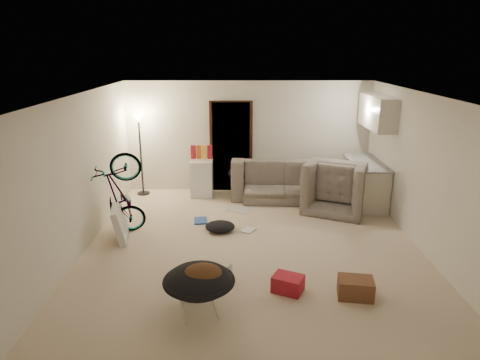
{
  "coord_description": "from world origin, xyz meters",
  "views": [
    {
      "loc": [
        -0.25,
        -6.58,
        3.17
      ],
      "look_at": [
        -0.21,
        0.6,
        0.96
      ],
      "focal_mm": 32.0,
      "sensor_mm": 36.0,
      "label": 1
    }
  ],
  "objects_px": {
    "sofa": "(284,182)",
    "saucer_chair": "(199,287)",
    "bicycle": "(122,213)",
    "floor_lamp": "(140,137)",
    "armchair": "(338,190)",
    "tv_box": "(120,221)",
    "drink_case_b": "(288,284)",
    "juicer": "(219,280)",
    "drink_case_a": "(356,288)",
    "mini_fridge": "(202,178)",
    "kitchen_counter": "(365,184)"
  },
  "relations": [
    {
      "from": "sofa",
      "to": "armchair",
      "type": "bearing_deg",
      "value": 149.48
    },
    {
      "from": "bicycle",
      "to": "drink_case_b",
      "type": "height_order",
      "value": "bicycle"
    },
    {
      "from": "floor_lamp",
      "to": "drink_case_a",
      "type": "xyz_separation_m",
      "value": [
        3.71,
        -4.24,
        -1.18
      ]
    },
    {
      "from": "drink_case_b",
      "to": "floor_lamp",
      "type": "bearing_deg",
      "value": 150.43
    },
    {
      "from": "floor_lamp",
      "to": "kitchen_counter",
      "type": "bearing_deg",
      "value": -7.66
    },
    {
      "from": "floor_lamp",
      "to": "armchair",
      "type": "height_order",
      "value": "floor_lamp"
    },
    {
      "from": "armchair",
      "to": "drink_case_a",
      "type": "bearing_deg",
      "value": 105.61
    },
    {
      "from": "floor_lamp",
      "to": "bicycle",
      "type": "distance_m",
      "value": 2.37
    },
    {
      "from": "drink_case_a",
      "to": "juicer",
      "type": "xyz_separation_m",
      "value": [
        -1.83,
        0.27,
        -0.03
      ]
    },
    {
      "from": "sofa",
      "to": "saucer_chair",
      "type": "distance_m",
      "value": 4.64
    },
    {
      "from": "floor_lamp",
      "to": "juicer",
      "type": "relative_size",
      "value": 7.32
    },
    {
      "from": "kitchen_counter",
      "to": "tv_box",
      "type": "bearing_deg",
      "value": -160.5
    },
    {
      "from": "floor_lamp",
      "to": "sofa",
      "type": "distance_m",
      "value": 3.32
    },
    {
      "from": "bicycle",
      "to": "juicer",
      "type": "bearing_deg",
      "value": -143.97
    },
    {
      "from": "floor_lamp",
      "to": "tv_box",
      "type": "bearing_deg",
      "value": -87.54
    },
    {
      "from": "kitchen_counter",
      "to": "sofa",
      "type": "distance_m",
      "value": 1.73
    },
    {
      "from": "sofa",
      "to": "juicer",
      "type": "bearing_deg",
      "value": 74.07
    },
    {
      "from": "drink_case_b",
      "to": "juicer",
      "type": "distance_m",
      "value": 0.96
    },
    {
      "from": "sofa",
      "to": "bicycle",
      "type": "bearing_deg",
      "value": 35.94
    },
    {
      "from": "mini_fridge",
      "to": "juicer",
      "type": "xyz_separation_m",
      "value": [
        0.53,
        -3.87,
        -0.3
      ]
    },
    {
      "from": "drink_case_b",
      "to": "juicer",
      "type": "bearing_deg",
      "value": -162.15
    },
    {
      "from": "mini_fridge",
      "to": "saucer_chair",
      "type": "height_order",
      "value": "mini_fridge"
    },
    {
      "from": "kitchen_counter",
      "to": "juicer",
      "type": "distance_m",
      "value": 4.45
    },
    {
      "from": "bicycle",
      "to": "drink_case_a",
      "type": "xyz_separation_m",
      "value": [
        3.61,
        -2.04,
        -0.27
      ]
    },
    {
      "from": "sofa",
      "to": "drink_case_a",
      "type": "distance_m",
      "value": 4.08
    },
    {
      "from": "saucer_chair",
      "to": "tv_box",
      "type": "bearing_deg",
      "value": 124.71
    },
    {
      "from": "saucer_chair",
      "to": "drink_case_b",
      "type": "bearing_deg",
      "value": 23.31
    },
    {
      "from": "kitchen_counter",
      "to": "bicycle",
      "type": "relative_size",
      "value": 0.97
    },
    {
      "from": "armchair",
      "to": "drink_case_b",
      "type": "height_order",
      "value": "armchair"
    },
    {
      "from": "armchair",
      "to": "tv_box",
      "type": "xyz_separation_m",
      "value": [
        -4.12,
        -1.43,
        -0.08
      ]
    },
    {
      "from": "bicycle",
      "to": "sofa",
      "type": "bearing_deg",
      "value": -66.06
    },
    {
      "from": "tv_box",
      "to": "bicycle",
      "type": "bearing_deg",
      "value": 78.94
    },
    {
      "from": "kitchen_counter",
      "to": "bicycle",
      "type": "distance_m",
      "value": 4.98
    },
    {
      "from": "mini_fridge",
      "to": "kitchen_counter",
      "type": "bearing_deg",
      "value": -9.09
    },
    {
      "from": "sofa",
      "to": "drink_case_a",
      "type": "height_order",
      "value": "sofa"
    },
    {
      "from": "drink_case_a",
      "to": "floor_lamp",
      "type": "bearing_deg",
      "value": 140.04
    },
    {
      "from": "armchair",
      "to": "bicycle",
      "type": "relative_size",
      "value": 0.77
    },
    {
      "from": "sofa",
      "to": "drink_case_b",
      "type": "height_order",
      "value": "sofa"
    },
    {
      "from": "mini_fridge",
      "to": "drink_case_b",
      "type": "xyz_separation_m",
      "value": [
        1.48,
        -4.0,
        -0.29
      ]
    },
    {
      "from": "bicycle",
      "to": "floor_lamp",
      "type": "bearing_deg",
      "value": -6.49
    },
    {
      "from": "bicycle",
      "to": "juicer",
      "type": "relative_size",
      "value": 6.23
    },
    {
      "from": "bicycle",
      "to": "tv_box",
      "type": "relative_size",
      "value": 1.69
    },
    {
      "from": "sofa",
      "to": "saucer_chair",
      "type": "relative_size",
      "value": 2.56
    },
    {
      "from": "drink_case_a",
      "to": "drink_case_b",
      "type": "distance_m",
      "value": 0.89
    },
    {
      "from": "juicer",
      "to": "saucer_chair",
      "type": "bearing_deg",
      "value": -108.13
    },
    {
      "from": "bicycle",
      "to": "tv_box",
      "type": "height_order",
      "value": "bicycle"
    },
    {
      "from": "drink_case_b",
      "to": "juicer",
      "type": "relative_size",
      "value": 1.6
    },
    {
      "from": "armchair",
      "to": "mini_fridge",
      "type": "xyz_separation_m",
      "value": [
        -2.87,
        0.79,
        0.02
      ]
    },
    {
      "from": "floor_lamp",
      "to": "armchair",
      "type": "xyz_separation_m",
      "value": [
        4.22,
        -0.89,
        -0.92
      ]
    },
    {
      "from": "floor_lamp",
      "to": "tv_box",
      "type": "distance_m",
      "value": 2.54
    }
  ]
}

